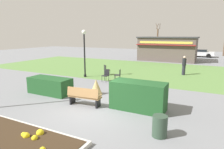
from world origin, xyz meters
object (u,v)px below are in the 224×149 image
object	(u,v)px
lamppost_mid	(84,48)
cafe_chair_west	(119,74)
person_strolling	(184,65)
parked_car_west_slot	(166,52)
park_bench	(84,96)
trash_bin	(160,126)
food_kiosk	(168,49)
tree_left_bg	(157,40)
cafe_chair_center	(106,69)
cafe_chair_east	(106,74)
parked_car_center_slot	(200,53)

from	to	relation	value
lamppost_mid	cafe_chair_west	distance (m)	3.69
person_strolling	parked_car_west_slot	world-z (taller)	person_strolling
lamppost_mid	park_bench	bearing A→B (deg)	-55.76
trash_bin	person_strolling	distance (m)	11.75
park_bench	person_strolling	xyz separation A→B (m)	(3.42, 10.40, 0.38)
food_kiosk	person_strolling	bearing A→B (deg)	-70.75
person_strolling	tree_left_bg	world-z (taller)	tree_left_bg
park_bench	lamppost_mid	world-z (taller)	lamppost_mid
trash_bin	cafe_chair_center	xyz separation A→B (m)	(-6.81, 8.63, 0.15)
trash_bin	cafe_chair_east	distance (m)	8.60
park_bench	parked_car_center_slot	xyz separation A→B (m)	(3.83, 27.21, 0.16)
trash_bin	person_strolling	xyz separation A→B (m)	(-0.66, 11.72, 0.48)
lamppost_mid	parked_car_west_slot	xyz separation A→B (m)	(2.23, 21.45, -1.83)
food_kiosk	parked_car_west_slot	size ratio (longest dim) A/B	1.81
lamppost_mid	cafe_chair_east	world-z (taller)	lamppost_mid
lamppost_mid	cafe_chair_center	world-z (taller)	lamppost_mid
park_bench	cafe_chair_center	world-z (taller)	park_bench
lamppost_mid	tree_left_bg	bearing A→B (deg)	90.75
trash_bin	food_kiosk	bearing A→B (deg)	100.74
food_kiosk	parked_car_center_slot	world-z (taller)	food_kiosk
cafe_chair_center	tree_left_bg	world-z (taller)	tree_left_bg
trash_bin	cafe_chair_east	bearing A→B (deg)	131.17
trash_bin	cafe_chair_west	bearing A→B (deg)	124.54
parked_car_west_slot	person_strolling	bearing A→B (deg)	-73.10
person_strolling	tree_left_bg	distance (m)	22.43
cafe_chair_east	parked_car_center_slot	world-z (taller)	parked_car_center_slot
parked_car_west_slot	cafe_chair_east	bearing A→B (deg)	-89.71
food_kiosk	tree_left_bg	distance (m)	12.04
park_bench	person_strolling	size ratio (longest dim) A/B	1.03
person_strolling	trash_bin	bearing A→B (deg)	-106.65
food_kiosk	person_strolling	distance (m)	10.39
food_kiosk	park_bench	bearing A→B (deg)	-90.01
food_kiosk	cafe_chair_center	size ratio (longest dim) A/B	8.70
lamppost_mid	cafe_chair_east	distance (m)	3.11
person_strolling	parked_car_west_slot	distance (m)	17.57
food_kiosk	parked_car_center_slot	xyz separation A→B (m)	(3.82, 7.03, -1.00)
lamppost_mid	trash_bin	world-z (taller)	lamppost_mid
trash_bin	parked_car_center_slot	size ratio (longest dim) A/B	0.18
food_kiosk	trash_bin	bearing A→B (deg)	-79.26
parked_car_center_slot	lamppost_mid	bearing A→B (deg)	-109.85
cafe_chair_west	person_strolling	bearing A→B (deg)	47.88
parked_car_west_slot	trash_bin	bearing A→B (deg)	-78.56
food_kiosk	lamppost_mid	bearing A→B (deg)	-105.21
lamppost_mid	cafe_chair_west	world-z (taller)	lamppost_mid
trash_bin	tree_left_bg	bearing A→B (deg)	104.29
lamppost_mid	trash_bin	size ratio (longest dim) A/B	5.13
person_strolling	lamppost_mid	bearing A→B (deg)	-167.57
cafe_chair_west	tree_left_bg	distance (m)	25.97
lamppost_mid	parked_car_west_slot	bearing A→B (deg)	84.07
lamppost_mid	trash_bin	xyz separation A→B (m)	(8.00, -7.08, -2.10)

